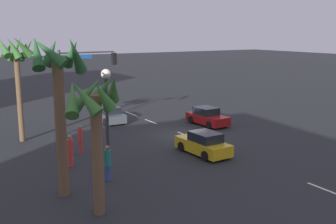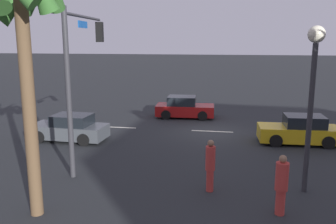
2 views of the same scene
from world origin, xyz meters
name	(u,v)px [view 1 (image 1 of 2)]	position (x,y,z in m)	size (l,w,h in m)	color
ground_plane	(185,135)	(0.00, 0.00, 0.00)	(220.00, 220.00, 0.00)	#232628
lane_stripe_1	(326,190)	(-12.73, 0.00, 0.01)	(2.21, 0.14, 0.01)	silver
lane_stripe_2	(219,148)	(-4.25, 0.00, 0.01)	(2.23, 0.14, 0.01)	silver
lane_stripe_3	(186,135)	(-0.19, 0.00, 0.01)	(2.41, 0.14, 0.01)	silver
lane_stripe_4	(151,121)	(5.43, 0.00, 0.01)	(2.06, 0.14, 0.01)	silver
lane_stripe_5	(131,114)	(9.26, 0.00, 0.01)	(2.45, 0.14, 0.01)	silver
car_0	(204,144)	(-4.73, 1.69, 0.67)	(4.09, 1.92, 1.47)	gold
car_1	(109,115)	(7.18, 3.14, 0.64)	(4.09, 1.97, 1.39)	#474C51
car_2	(207,117)	(1.91, -3.54, 0.67)	(4.00, 2.00, 1.47)	maroon
traffic_signal	(80,77)	(4.95, 6.36, 4.35)	(0.66, 4.92, 6.43)	#38383D
streetlamp	(107,98)	(-3.80, 7.86, 4.03)	(0.56, 0.56, 5.70)	#2D2D33
pedestrian_0	(80,139)	(-0.52, 8.40, 1.00)	(0.48, 0.48, 1.87)	#BF3833
pedestrian_1	(108,162)	(-5.95, 8.79, 1.03)	(0.36, 0.36, 1.94)	#2D478C
pedestrian_2	(70,150)	(-2.73, 9.76, 1.00)	(0.52, 0.52, 1.89)	#BF3833
palm_tree_0	(17,59)	(4.62, 10.95, 5.89)	(2.64, 2.75, 7.56)	brown
palm_tree_1	(94,113)	(-9.36, 10.71, 4.45)	(2.51, 2.63, 6.18)	brown
palm_tree_2	(59,85)	(-6.71, 11.36, 5.38)	(2.43, 2.79, 7.68)	brown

